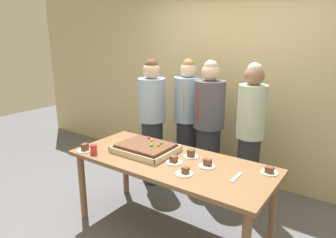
{
  "coord_description": "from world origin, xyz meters",
  "views": [
    {
      "loc": [
        1.53,
        -2.21,
        1.93
      ],
      "look_at": [
        -0.13,
        0.15,
        1.13
      ],
      "focal_mm": 32.44,
      "sensor_mm": 36.0,
      "label": 1
    }
  ],
  "objects": [
    {
      "name": "drink_cup_nearest",
      "position": [
        -0.7,
        -0.32,
        0.83
      ],
      "size": [
        0.07,
        0.07,
        0.1
      ],
      "primitive_type": "cylinder",
      "color": "red",
      "rests_on": "party_table"
    },
    {
      "name": "plated_slice_near_left",
      "position": [
        0.07,
        -0.04,
        0.81
      ],
      "size": [
        0.15,
        0.15,
        0.07
      ],
      "color": "white",
      "rests_on": "party_table"
    },
    {
      "name": "plated_slice_far_left",
      "position": [
        0.13,
        0.17,
        0.81
      ],
      "size": [
        0.15,
        0.15,
        0.08
      ],
      "color": "white",
      "rests_on": "party_table"
    },
    {
      "name": "cake_server_utensil",
      "position": [
        0.67,
        0.01,
        0.79
      ],
      "size": [
        0.03,
        0.2,
        0.01
      ],
      "primitive_type": "cube",
      "color": "silver",
      "rests_on": "party_table"
    },
    {
      "name": "person_striped_tie_right",
      "position": [
        0.44,
        0.91,
        0.88
      ],
      "size": [
        0.31,
        0.31,
        1.66
      ],
      "rotation": [
        0.0,
        0.0,
        -2.29
      ],
      "color": "#28282D",
      "rests_on": "ground_plane"
    },
    {
      "name": "person_far_right_suit",
      "position": [
        -0.51,
        1.15,
        0.85
      ],
      "size": [
        0.36,
        0.36,
        1.65
      ],
      "rotation": [
        0.0,
        0.0,
        -1.4
      ],
      "color": "#28282D",
      "rests_on": "ground_plane"
    },
    {
      "name": "party_table",
      "position": [
        0.0,
        0.0,
        0.69
      ],
      "size": [
        1.98,
        0.83,
        0.78
      ],
      "color": "brown",
      "rests_on": "ground_plane"
    },
    {
      "name": "ground_plane",
      "position": [
        0.0,
        0.0,
        0.0
      ],
      "size": [
        12.0,
        12.0,
        0.0
      ],
      "primitive_type": "plane",
      "color": "#5B5B60"
    },
    {
      "name": "plated_slice_near_right",
      "position": [
        -0.84,
        -0.32,
        0.81
      ],
      "size": [
        0.15,
        0.15,
        0.08
      ],
      "color": "white",
      "rests_on": "party_table"
    },
    {
      "name": "person_green_shirt_behind",
      "position": [
        -0.82,
        0.77,
        0.86
      ],
      "size": [
        0.35,
        0.35,
        1.65
      ],
      "rotation": [
        0.0,
        0.0,
        -0.98
      ],
      "color": "#28282D",
      "rests_on": "ground_plane"
    },
    {
      "name": "plated_slice_center_front",
      "position": [
        0.87,
        0.25,
        0.8
      ],
      "size": [
        0.15,
        0.15,
        0.06
      ],
      "color": "white",
      "rests_on": "party_table"
    },
    {
      "name": "plated_slice_far_right",
      "position": [
        0.36,
        0.07,
        0.81
      ],
      "size": [
        0.15,
        0.15,
        0.07
      ],
      "color": "white",
      "rests_on": "party_table"
    },
    {
      "name": "plated_slice_center_back",
      "position": [
        0.28,
        -0.19,
        0.8
      ],
      "size": [
        0.15,
        0.15,
        0.07
      ],
      "color": "white",
      "rests_on": "party_table"
    },
    {
      "name": "sheet_cake",
      "position": [
        -0.32,
        0.03,
        0.83
      ],
      "size": [
        0.59,
        0.47,
        0.11
      ],
      "color": "beige",
      "rests_on": "party_table"
    },
    {
      "name": "interior_back_panel",
      "position": [
        0.0,
        1.6,
        1.5
      ],
      "size": [
        8.0,
        0.12,
        3.0
      ],
      "primitive_type": "cube",
      "color": "#CCB784",
      "rests_on": "ground_plane"
    },
    {
      "name": "person_serving_front",
      "position": [
        -0.1,
        0.97,
        0.85
      ],
      "size": [
        0.37,
        0.37,
        1.66
      ],
      "rotation": [
        0.0,
        0.0,
        -1.8
      ],
      "color": "#28282D",
      "rests_on": "ground_plane"
    }
  ]
}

